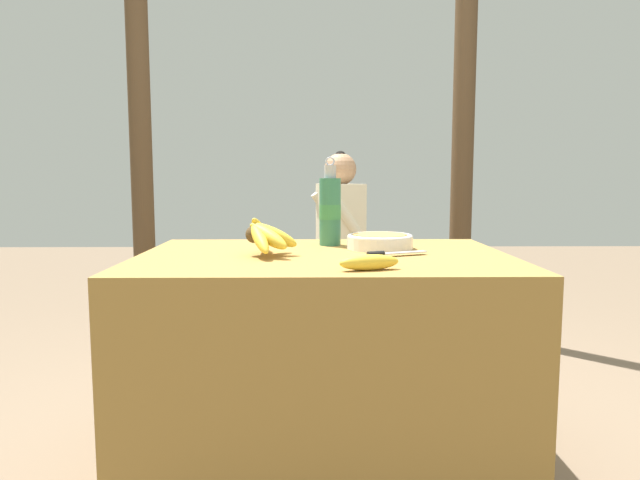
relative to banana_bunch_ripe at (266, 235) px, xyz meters
name	(u,v)px	position (x,y,z in m)	size (l,w,h in m)	color
ground_plane	(324,467)	(0.18, 0.04, -0.79)	(12.00, 12.00, 0.00)	#75604C
market_counter	(324,363)	(0.18, 0.04, -0.43)	(1.19, 0.85, 0.73)	olive
banana_bunch_ripe	(266,235)	(0.00, 0.00, 0.00)	(0.18, 0.29, 0.13)	#4C381E
serving_bowl	(380,240)	(0.38, 0.17, -0.04)	(0.23, 0.23, 0.05)	white
water_bottle	(330,210)	(0.21, 0.27, 0.06)	(0.08, 0.08, 0.32)	#337556
loose_banana_front	(369,262)	(0.30, -0.28, -0.04)	(0.17, 0.09, 0.04)	gold
knife	(389,254)	(0.39, -0.03, -0.06)	(0.20, 0.10, 0.02)	#BCBCC1
wooden_bench	(302,280)	(0.09, 1.55, -0.43)	(1.40, 0.32, 0.44)	brown
seated_vendor	(332,233)	(0.26, 1.51, -0.14)	(0.46, 0.43, 1.12)	#473828
banana_bunch_green	(243,256)	(-0.26, 1.56, -0.29)	(0.17, 0.28, 0.13)	#4C381E
support_post_near	(140,110)	(-0.90, 1.75, 0.58)	(0.13, 0.13, 2.75)	#4C3823
support_post_far	(464,111)	(1.07, 1.75, 0.58)	(0.13, 0.13, 2.75)	#4C3823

